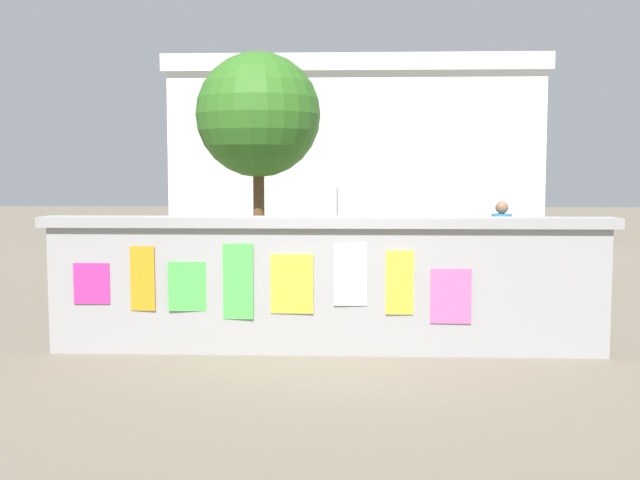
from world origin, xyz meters
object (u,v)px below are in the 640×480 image
tree_roadside (258,115)px  motorcycle (148,293)px  bicycle_near (489,291)px  person_walking (501,238)px  auto_rickshaw_truck (315,242)px  bicycle_far (330,303)px

tree_roadside → motorcycle: bearing=-94.4°
bicycle_near → person_walking: 2.07m
auto_rickshaw_truck → motorcycle: size_ratio=1.95×
tree_roadside → auto_rickshaw_truck: bearing=-72.1°
motorcycle → bicycle_near: bicycle_near is taller
motorcycle → tree_roadside: tree_roadside is taller
motorcycle → tree_roadside: size_ratio=0.38×
auto_rickshaw_truck → bicycle_near: bearing=-35.6°
bicycle_near → bicycle_far: same height
auto_rickshaw_truck → motorcycle: (-2.16, -2.95, -0.44)m
motorcycle → bicycle_far: (2.51, -0.18, -0.10)m
bicycle_near → bicycle_far: size_ratio=1.02×
motorcycle → person_walking: 6.13m
motorcycle → person_walking: (5.36, 2.93, 0.52)m
bicycle_near → bicycle_far: (-2.33, -1.20, 0.00)m
auto_rickshaw_truck → tree_roadside: 5.66m
bicycle_near → tree_roadside: size_ratio=0.35×
motorcycle → auto_rickshaw_truck: bearing=53.8°
bicycle_near → bicycle_far: 2.63m
bicycle_near → tree_roadside: tree_roadside is taller
person_walking → bicycle_far: bearing=-132.5°
bicycle_far → person_walking: (2.86, 3.11, 0.62)m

